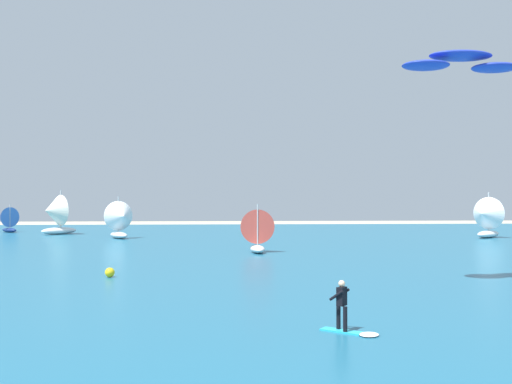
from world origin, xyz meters
name	(u,v)px	position (x,y,z in m)	size (l,w,h in m)	color
ocean	(223,248)	(0.00, 49.41, 0.05)	(160.00, 90.00, 0.10)	#1E607F
kitesurfer	(347,314)	(3.96, 16.25, 0.70)	(1.88, 1.65, 1.67)	#26B2CC
kite	(461,62)	(11.61, 25.44, 11.09)	(6.07, 2.37, 0.90)	#1E33B2
sailboat_far_right	(257,230)	(2.73, 44.27, 1.87)	(2.81, 3.31, 3.86)	silver
sailboat_trailing	(121,219)	(-10.88, 60.62, 2.17)	(3.64, 4.07, 4.53)	silver
sailboat_center_horizon	(486,217)	(28.60, 59.36, 2.39)	(4.47, 4.32, 5.00)	white
sailboat_mid_right	(8,219)	(-27.35, 73.60, 1.74)	(3.18, 3.14, 3.58)	navy
sailboat_mid_left	(54,214)	(-20.03, 68.24, 2.54)	(4.72, 4.67, 5.32)	white
marker_buoy	(110,272)	(-6.20, 29.98, 0.36)	(0.53, 0.53, 0.53)	yellow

